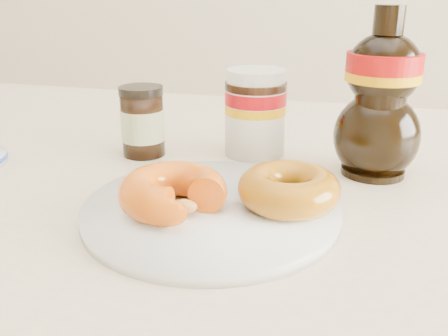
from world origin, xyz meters
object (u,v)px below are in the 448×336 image
(plate, at_px, (211,210))
(dark_jar, at_px, (143,122))
(donut_bitten, at_px, (173,192))
(donut_whole, at_px, (289,189))
(syrup_bottle, at_px, (381,94))
(nutella_jar, at_px, (255,109))
(dining_table, at_px, (186,231))

(plate, distance_m, dark_jar, 0.22)
(donut_bitten, bearing_deg, donut_whole, 16.62)
(donut_bitten, xyz_separation_m, donut_whole, (0.11, 0.04, -0.00))
(syrup_bottle, relative_size, dark_jar, 2.12)
(plate, height_order, donut_whole, donut_whole)
(plate, height_order, dark_jar, dark_jar)
(donut_bitten, relative_size, syrup_bottle, 0.53)
(nutella_jar, xyz_separation_m, dark_jar, (-0.15, -0.04, -0.02))
(donut_whole, bearing_deg, plate, -166.04)
(nutella_jar, distance_m, dark_jar, 0.16)
(dining_table, xyz_separation_m, plate, (0.07, -0.11, 0.09))
(donut_bitten, bearing_deg, nutella_jar, 78.12)
(plate, relative_size, dark_jar, 2.75)
(dining_table, distance_m, donut_bitten, 0.18)
(syrup_bottle, bearing_deg, plate, -133.13)
(donut_whole, height_order, syrup_bottle, syrup_bottle)
(donut_whole, xyz_separation_m, nutella_jar, (-0.08, 0.19, 0.03))
(donut_bitten, distance_m, dark_jar, 0.22)
(dark_jar, bearing_deg, dining_table, -34.19)
(nutella_jar, bearing_deg, dark_jar, -163.31)
(syrup_bottle, height_order, dark_jar, syrup_bottle)
(donut_whole, distance_m, dark_jar, 0.27)
(dining_table, distance_m, donut_whole, 0.21)
(donut_bitten, xyz_separation_m, nutella_jar, (0.03, 0.23, 0.03))
(plate, bearing_deg, nutella_jar, 89.90)
(dark_jar, bearing_deg, donut_whole, -32.61)
(plate, bearing_deg, dining_table, 122.39)
(donut_bitten, bearing_deg, plate, 29.38)
(dining_table, bearing_deg, plate, -57.61)
(dining_table, xyz_separation_m, donut_bitten, (0.04, -0.13, 0.12))
(donut_bitten, bearing_deg, syrup_bottle, 41.28)
(syrup_bottle, bearing_deg, dining_table, -164.89)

